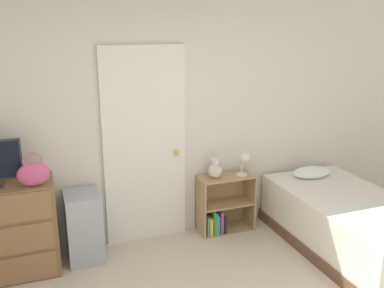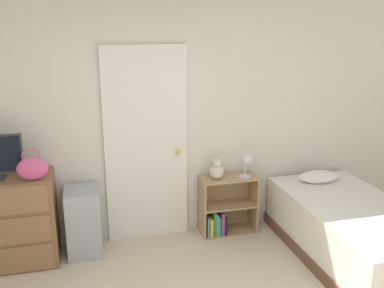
{
  "view_description": "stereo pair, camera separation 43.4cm",
  "coord_description": "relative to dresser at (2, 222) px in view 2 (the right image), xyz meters",
  "views": [
    {
      "loc": [
        -1.06,
        -1.89,
        2.28
      ],
      "look_at": [
        0.39,
        2.02,
        1.09
      ],
      "focal_mm": 40.0,
      "sensor_mm": 36.0,
      "label": 1
    },
    {
      "loc": [
        -0.65,
        -2.02,
        2.28
      ],
      "look_at": [
        0.39,
        2.02,
        1.09
      ],
      "focal_mm": 40.0,
      "sensor_mm": 36.0,
      "label": 2
    }
  ],
  "objects": [
    {
      "name": "wall_back",
      "position": [
        1.48,
        0.28,
        0.83
      ],
      "size": [
        10.0,
        0.06,
        2.55
      ],
      "color": "beige",
      "rests_on": "ground_plane"
    },
    {
      "name": "door_closed",
      "position": [
        1.44,
        0.23,
        0.59
      ],
      "size": [
        0.87,
        0.09,
        2.07
      ],
      "color": "silver",
      "rests_on": "ground_plane"
    },
    {
      "name": "dresser",
      "position": [
        0.0,
        0.0,
        0.0
      ],
      "size": [
        1.0,
        0.47,
        0.89
      ],
      "color": "brown",
      "rests_on": "ground_plane"
    },
    {
      "name": "handbag",
      "position": [
        0.34,
        -0.14,
        0.56
      ],
      "size": [
        0.28,
        0.11,
        0.31
      ],
      "color": "#C64C7F",
      "rests_on": "dresser"
    },
    {
      "name": "storage_bin",
      "position": [
        0.75,
        0.03,
        -0.1
      ],
      "size": [
        0.34,
        0.4,
        0.69
      ],
      "color": "#999EA8",
      "rests_on": "ground_plane"
    },
    {
      "name": "bookshelf",
      "position": [
        2.26,
        0.1,
        -0.18
      ],
      "size": [
        0.62,
        0.28,
        0.65
      ],
      "color": "tan",
      "rests_on": "ground_plane"
    },
    {
      "name": "teddy_bear",
      "position": [
        2.17,
        0.09,
        0.3
      ],
      "size": [
        0.15,
        0.15,
        0.23
      ],
      "color": "beige",
      "rests_on": "bookshelf"
    },
    {
      "name": "desk_lamp",
      "position": [
        2.5,
        0.05,
        0.38
      ],
      "size": [
        0.14,
        0.13,
        0.26
      ],
      "color": "silver",
      "rests_on": "bookshelf"
    },
    {
      "name": "bed",
      "position": [
        3.33,
        -0.72,
        -0.16
      ],
      "size": [
        1.03,
        1.94,
        0.67
      ],
      "color": "brown",
      "rests_on": "ground_plane"
    }
  ]
}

